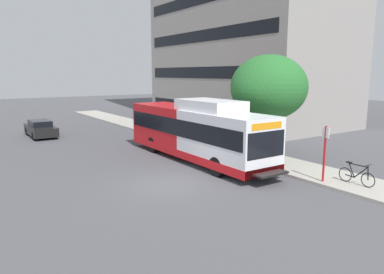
{
  "coord_description": "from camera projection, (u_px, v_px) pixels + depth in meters",
  "views": [
    {
      "loc": [
        -8.18,
        -13.98,
        5.08
      ],
      "look_at": [
        2.89,
        2.4,
        1.6
      ],
      "focal_mm": 33.78,
      "sensor_mm": 36.0,
      "label": 1
    }
  ],
  "objects": [
    {
      "name": "ground_plane",
      "position": [
        107.0,
        153.0,
        23.33
      ],
      "size": [
        120.0,
        120.0,
        0.0
      ],
      "primitive_type": "plane",
      "color": "#4C4C51"
    },
    {
      "name": "sidewalk_curb",
      "position": [
        212.0,
        145.0,
        25.54
      ],
      "size": [
        3.0,
        56.0,
        0.14
      ],
      "primitive_type": "cube",
      "color": "#A8A399",
      "rests_on": "ground"
    },
    {
      "name": "transit_bus",
      "position": [
        196.0,
        132.0,
        21.29
      ],
      "size": [
        2.58,
        12.25,
        3.65
      ],
      "color": "white",
      "rests_on": "ground"
    },
    {
      "name": "bus_stop_sign_pole",
      "position": [
        325.0,
        150.0,
        16.52
      ],
      "size": [
        0.1,
        0.36,
        2.6
      ],
      "color": "red",
      "rests_on": "sidewalk_curb"
    },
    {
      "name": "bicycle_parked",
      "position": [
        356.0,
        175.0,
        16.26
      ],
      "size": [
        0.52,
        1.76,
        1.02
      ],
      "color": "black",
      "rests_on": "sidewalk_curb"
    },
    {
      "name": "street_tree_near_stop",
      "position": [
        269.0,
        88.0,
        21.46
      ],
      "size": [
        4.55,
        4.55,
        6.06
      ],
      "color": "#4C3823",
      "rests_on": "sidewalk_curb"
    },
    {
      "name": "parked_car_far_lane",
      "position": [
        41.0,
        129.0,
        29.4
      ],
      "size": [
        1.8,
        4.5,
        1.33
      ],
      "color": "black",
      "rests_on": "ground"
    }
  ]
}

